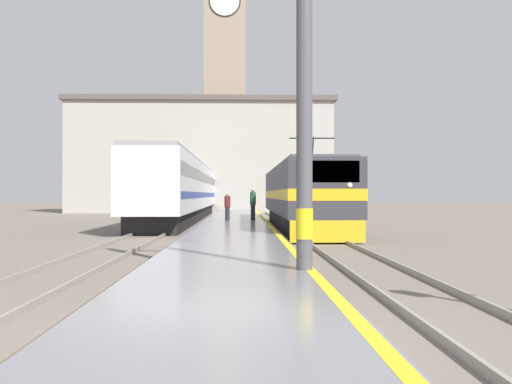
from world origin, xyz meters
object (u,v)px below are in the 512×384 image
object	(u,v)px
passenger_train	(192,190)
clock_tower	(225,68)
person_on_platform	(227,206)
second_waiting_passenger	(253,203)
locomotive_train	(301,196)
catenary_mast	(306,49)

from	to	relation	value
passenger_train	clock_tower	bearing A→B (deg)	83.74
person_on_platform	second_waiting_passenger	bearing A→B (deg)	27.49
second_waiting_passenger	clock_tower	xyz separation A→B (m)	(-2.51, 35.14, 15.22)
locomotive_train	second_waiting_passenger	xyz separation A→B (m)	(-2.47, 3.16, -0.40)
second_waiting_passenger	clock_tower	world-z (taller)	clock_tower
person_on_platform	locomotive_train	bearing A→B (deg)	-31.44
passenger_train	clock_tower	size ratio (longest dim) A/B	1.54
passenger_train	catenary_mast	world-z (taller)	catenary_mast
locomotive_train	second_waiting_passenger	distance (m)	4.03
catenary_mast	passenger_train	bearing A→B (deg)	98.01
catenary_mast	person_on_platform	size ratio (longest dim) A/B	5.64
second_waiting_passenger	passenger_train	bearing A→B (deg)	107.60
person_on_platform	clock_tower	size ratio (longest dim) A/B	0.05
passenger_train	person_on_platform	world-z (taller)	passenger_train
clock_tower	catenary_mast	bearing A→B (deg)	-86.94
locomotive_train	second_waiting_passenger	size ratio (longest dim) A/B	10.68
catenary_mast	clock_tower	world-z (taller)	clock_tower
person_on_platform	second_waiting_passenger	size ratio (longest dim) A/B	0.86
person_on_platform	catenary_mast	bearing A→B (deg)	-84.73
person_on_platform	clock_tower	bearing A→B (deg)	91.69
locomotive_train	passenger_train	world-z (taller)	locomotive_train
person_on_platform	clock_tower	distance (m)	39.07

